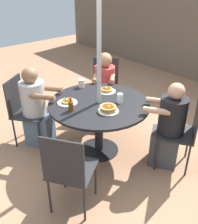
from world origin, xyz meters
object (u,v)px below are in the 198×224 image
patio_chair_east (184,128)px  coffee_cup (81,83)px  patio_table (99,110)px  pancake_plate_b (106,90)px  patio_chair_north (68,169)px  diner_south (104,90)px  patio_chair_west (24,107)px  drinking_glass_a (120,98)px  pancake_plate_a (67,102)px  syrup_bottle (71,106)px  diner_west (36,110)px  diner_east (168,129)px  pancake_plate_c (108,109)px  patio_chair_south (105,84)px

patio_chair_east → coffee_cup: (-1.41, -0.45, 0.25)m
patio_table → pancake_plate_b: 0.36m
patio_chair_north → diner_south: bearing=94.7°
patio_chair_west → drinking_glass_a: size_ratio=7.89×
pancake_plate_a → syrup_bottle: size_ratio=1.47×
patio_table → diner_south: 0.88m
patio_chair_east → patio_chair_north: bearing=135.3°
pancake_plate_b → diner_west: bearing=-122.7°
patio_chair_north → diner_south: 1.92m
patio_table → coffee_cup: (-0.53, 0.12, 0.17)m
patio_table → pancake_plate_b: (-0.18, 0.29, 0.14)m
diner_east → patio_chair_west: diner_east is taller
patio_chair_north → patio_chair_east: (0.30, 1.45, 0.00)m
patio_chair_east → coffee_cup: 1.50m
patio_table → patio_chair_east: patio_chair_east is taller
pancake_plate_a → patio_chair_west: bearing=-152.1°
diner_west → syrup_bottle: (0.65, 0.14, 0.28)m
diner_west → coffee_cup: diner_west is taller
pancake_plate_c → coffee_cup: coffee_cup is taller
patio_chair_north → patio_chair_east: 1.48m
diner_east → diner_south: size_ratio=1.00×
patio_chair_south → diner_east: bearing=125.1°
diner_south → diner_west: 1.16m
diner_west → coffee_cup: bearing=128.1°
diner_west → patio_chair_west: bearing=-90.0°
diner_east → diner_west: size_ratio=0.98×
drinking_glass_a → patio_chair_west: bearing=-140.8°
diner_west → drinking_glass_a: 1.16m
patio_chair_east → patio_chair_west: size_ratio=1.00×
diner_west → syrup_bottle: size_ratio=6.69×
patio_chair_west → diner_west: (0.14, 0.11, -0.02)m
pancake_plate_c → diner_west: bearing=-154.3°
patio_chair_west → patio_chair_south: bearing=138.7°
patio_chair_east → patio_table: bearing=90.0°
diner_east → patio_chair_west: 1.93m
patio_chair_east → diner_south: (-1.49, 0.05, -0.03)m
diner_south → pancake_plate_a: diner_south is taller
pancake_plate_b → drinking_glass_a: bearing=-14.5°
pancake_plate_c → drinking_glass_a: (-0.08, 0.26, 0.03)m
patio_chair_east → pancake_plate_b: (-1.06, -0.29, 0.22)m
diner_west → syrup_bottle: diner_west is taller
drinking_glass_a → patio_chair_east: bearing=28.1°
patio_chair_north → syrup_bottle: (-0.63, 0.49, 0.26)m
patio_table → syrup_bottle: syrup_bottle is taller
diner_east → patio_chair_south: (-1.47, 0.28, 0.04)m
pancake_plate_a → pancake_plate_c: size_ratio=1.00×
patio_chair_west → pancake_plate_a: bearing=81.2°
patio_chair_east → drinking_glass_a: 0.85m
syrup_bottle → patio_chair_east: bearing=46.0°
patio_chair_west → pancake_plate_a: patio_chair_west is taller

